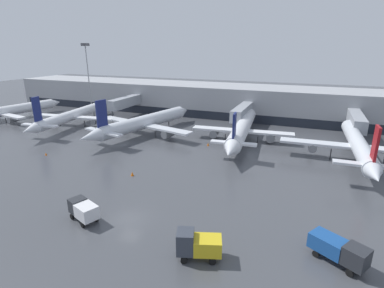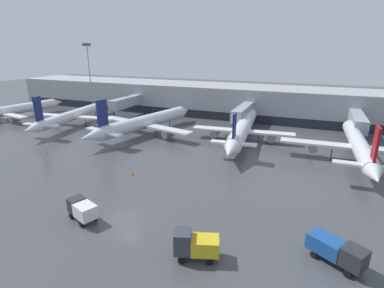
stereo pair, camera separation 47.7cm
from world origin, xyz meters
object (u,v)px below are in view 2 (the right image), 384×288
object	(u,v)px
traffic_cone_2	(47,153)
service_truck_2	(82,209)
parked_jet_1	(74,115)
traffic_cone_0	(132,174)
parked_jet_0	(243,129)
apron_light_mast_2	(88,60)
service_truck_1	(337,250)
parked_jet_4	(359,145)
traffic_cone_1	(208,144)
service_truck_0	(195,244)
parked_jet_5	(3,112)
parked_jet_3	(144,122)

from	to	relation	value
traffic_cone_2	service_truck_2	bearing A→B (deg)	-34.51
parked_jet_1	traffic_cone_0	distance (m)	39.47
parked_jet_0	apron_light_mast_2	distance (m)	54.74
parked_jet_1	service_truck_1	distance (m)	70.46
parked_jet_4	traffic_cone_1	xyz separation A→B (m)	(-28.23, -1.10, -2.94)
service_truck_0	service_truck_1	distance (m)	13.68
parked_jet_1	service_truck_0	distance (m)	61.87
parked_jet_5	service_truck_1	size ratio (longest dim) A/B	6.54
parked_jet_3	traffic_cone_1	bearing A→B (deg)	-84.87
parked_jet_0	traffic_cone_1	world-z (taller)	parked_jet_0
parked_jet_1	service_truck_1	world-z (taller)	parked_jet_1
parked_jet_3	parked_jet_5	size ratio (longest dim) A/B	0.95
service_truck_0	service_truck_1	world-z (taller)	service_truck_0
traffic_cone_1	traffic_cone_2	bearing A→B (deg)	-147.60
traffic_cone_0	parked_jet_4	bearing A→B (deg)	30.72
service_truck_2	traffic_cone_1	bearing A→B (deg)	-76.88
parked_jet_3	service_truck_1	xyz separation A→B (m)	(40.84, -32.47, -1.38)
parked_jet_3	traffic_cone_2	xyz separation A→B (m)	(-10.07, -19.99, -2.61)
parked_jet_3	traffic_cone_2	world-z (taller)	parked_jet_3
service_truck_0	parked_jet_4	bearing A→B (deg)	-135.04
traffic_cone_0	parked_jet_0	bearing A→B (deg)	64.54
parked_jet_3	service_truck_2	world-z (taller)	parked_jet_3
service_truck_0	apron_light_mast_2	size ratio (longest dim) A/B	0.23
parked_jet_5	parked_jet_1	bearing A→B (deg)	-71.60
service_truck_0	traffic_cone_1	world-z (taller)	service_truck_0
parked_jet_1	traffic_cone_0	world-z (taller)	parked_jet_1
parked_jet_4	service_truck_1	size ratio (longest dim) A/B	5.99
traffic_cone_1	traffic_cone_2	xyz separation A→B (m)	(-27.43, -17.41, -0.06)
service_truck_1	apron_light_mast_2	distance (m)	85.79
service_truck_2	traffic_cone_1	size ratio (longest dim) A/B	6.69
service_truck_1	service_truck_2	world-z (taller)	service_truck_1
parked_jet_4	traffic_cone_2	distance (m)	58.73
parked_jet_1	traffic_cone_2	distance (m)	23.40
parked_jet_0	service_truck_1	distance (m)	40.29
parked_jet_0	service_truck_2	world-z (taller)	parked_jet_0
service_truck_0	traffic_cone_0	bearing A→B (deg)	-59.54
service_truck_0	service_truck_2	size ratio (longest dim) A/B	1.04
parked_jet_0	traffic_cone_2	bearing A→B (deg)	120.22
parked_jet_4	apron_light_mast_2	bearing A→B (deg)	74.83
parked_jet_0	traffic_cone_0	bearing A→B (deg)	149.26
service_truck_2	service_truck_0	bearing A→B (deg)	-163.66
service_truck_2	traffic_cone_2	world-z (taller)	service_truck_2
parked_jet_0	parked_jet_3	distance (m)	23.49
traffic_cone_2	parked_jet_3	bearing A→B (deg)	63.27
parked_jet_4	apron_light_mast_2	xyz separation A→B (m)	(-74.01, 17.41, 13.13)
parked_jet_5	apron_light_mast_2	xyz separation A→B (m)	(15.95, 18.87, 13.81)
parked_jet_4	traffic_cone_0	world-z (taller)	parked_jet_4
parked_jet_1	parked_jet_5	bearing A→B (deg)	90.42
parked_jet_1	parked_jet_3	distance (m)	21.56
parked_jet_5	service_truck_2	world-z (taller)	parked_jet_5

